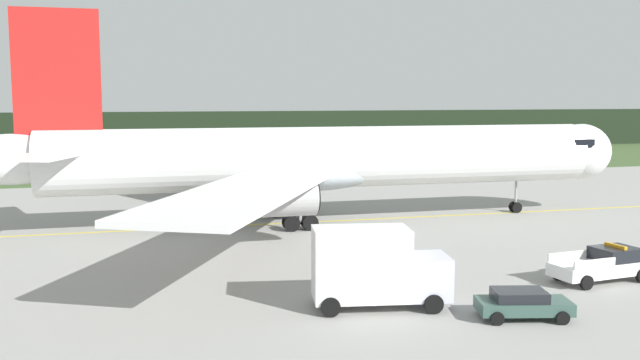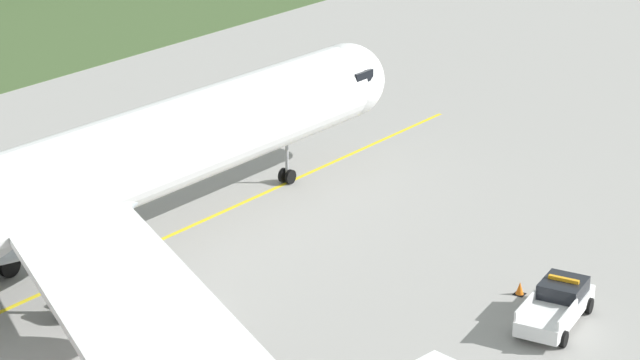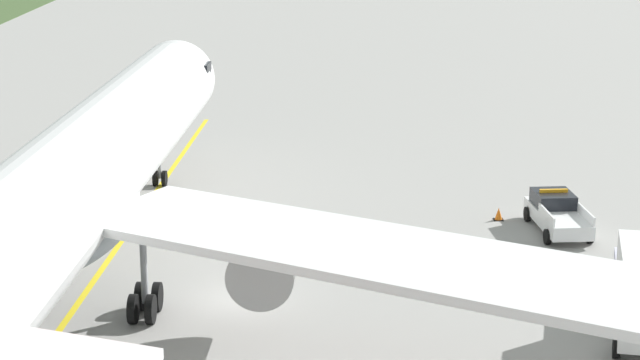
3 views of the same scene
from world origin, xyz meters
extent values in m
plane|color=gray|center=(0.00, 0.00, 0.00)|extent=(320.00, 320.00, 0.00)
cube|color=#3D542C|center=(0.00, 56.57, 0.02)|extent=(320.00, 40.66, 0.04)
cube|color=black|center=(0.00, 79.36, 3.67)|extent=(288.00, 4.29, 7.35)
cube|color=yellow|center=(1.47, 6.67, 0.00)|extent=(69.86, 2.96, 0.01)
cylinder|color=white|center=(1.47, 6.67, 5.13)|extent=(43.84, 6.47, 4.81)
ellipsoid|color=white|center=(24.26, 5.80, 5.13)|extent=(5.47, 5.01, 4.81)
ellipsoid|color=white|center=(-21.80, 7.55, 5.49)|extent=(7.82, 3.90, 3.61)
ellipsoid|color=#A8B3BB|center=(-0.71, 6.75, 3.81)|extent=(13.24, 5.54, 2.64)
cube|color=black|center=(23.10, 5.84, 5.97)|extent=(1.97, 4.63, 0.70)
cube|color=white|center=(-6.51, 20.19, 4.53)|extent=(15.75, 24.71, 0.35)
cylinder|color=#AAAAAA|center=(-3.62, 15.07, 3.23)|extent=(4.11, 2.65, 2.50)
cylinder|color=black|center=(-1.56, 14.99, 3.23)|extent=(0.21, 2.30, 2.30)
cube|color=white|center=(-7.51, -6.21, 4.53)|extent=(17.20, 24.26, 0.35)
cylinder|color=#AAAAAA|center=(-4.24, -1.32, 3.23)|extent=(4.11, 2.65, 2.50)
cylinder|color=black|center=(-2.18, -1.40, 3.23)|extent=(0.21, 2.30, 2.30)
cube|color=#B41E1B|center=(-18.58, 7.43, 11.07)|extent=(5.96, 0.67, 9.95)
cube|color=white|center=(-18.94, 10.98, 5.97)|extent=(4.82, 7.26, 0.28)
cube|color=white|center=(-19.21, 3.92, 5.97)|extent=(5.23, 7.33, 0.28)
cylinder|color=gray|center=(18.06, 6.04, 1.81)|extent=(0.20, 0.20, 2.73)
cylinder|color=black|center=(18.07, 6.30, 0.45)|extent=(0.91, 0.25, 0.90)
cylinder|color=black|center=(18.05, 5.78, 0.45)|extent=(0.91, 0.25, 0.90)
cylinder|color=gray|center=(-1.59, 9.91, 1.96)|extent=(0.28, 0.28, 2.73)
cylinder|color=black|center=(-0.91, 9.54, 0.60)|extent=(1.21, 0.35, 1.20)
cylinder|color=black|center=(-0.88, 10.23, 0.60)|extent=(1.21, 0.35, 1.20)
cylinder|color=black|center=(-2.31, 9.59, 0.60)|extent=(1.21, 0.35, 1.20)
cylinder|color=black|center=(-2.28, 10.29, 0.60)|extent=(1.21, 0.35, 1.20)
cylinder|color=gray|center=(-1.83, 3.67, 1.96)|extent=(0.28, 0.28, 2.73)
cylinder|color=black|center=(-1.12, 3.99, 0.60)|extent=(1.21, 0.35, 1.20)
cylinder|color=black|center=(-1.15, 3.29, 0.60)|extent=(1.21, 0.35, 1.20)
cylinder|color=black|center=(-2.52, 4.04, 0.60)|extent=(1.21, 0.35, 1.20)
cylinder|color=black|center=(-2.54, 3.34, 0.60)|extent=(1.21, 0.35, 1.20)
cube|color=white|center=(9.60, -15.19, 0.73)|extent=(5.74, 2.52, 0.70)
cube|color=black|center=(10.60, -15.10, 1.43)|extent=(2.39, 2.07, 0.70)
cube|color=white|center=(8.18, -14.33, 1.31)|extent=(2.68, 0.33, 0.45)
cube|color=white|center=(8.34, -16.28, 1.31)|extent=(2.68, 0.33, 0.45)
cube|color=orange|center=(10.60, -15.10, 1.86)|extent=(0.32, 1.45, 0.16)
cylinder|color=black|center=(11.40, -13.98, 0.38)|extent=(0.78, 0.30, 0.76)
cylinder|color=black|center=(7.62, -14.31, 0.38)|extent=(0.78, 0.30, 0.76)
cylinder|color=black|center=(7.79, -16.39, 0.38)|extent=(0.78, 0.30, 0.76)
cube|color=silver|center=(-1.26, -16.51, 1.45)|extent=(2.35, 2.73, 2.00)
cube|color=silver|center=(-4.37, -15.87, 2.13)|extent=(4.85, 3.25, 3.36)
cylinder|color=#99999E|center=(-3.50, -16.05, 0.36)|extent=(0.77, 0.25, 1.04)
cylinder|color=#99999E|center=(-5.25, -15.69, 0.36)|extent=(0.77, 0.25, 1.04)
cylinder|color=black|center=(-1.02, -15.34, 0.45)|extent=(0.93, 0.44, 0.90)
cylinder|color=black|center=(-1.50, -17.69, 0.45)|extent=(0.93, 0.44, 0.90)
cylinder|color=black|center=(-5.66, -14.38, 0.45)|extent=(0.93, 0.44, 0.90)
cylinder|color=black|center=(-6.14, -16.73, 0.45)|extent=(0.93, 0.44, 0.90)
cube|color=#334F47|center=(2.02, -19.50, 0.57)|extent=(4.43, 2.86, 0.55)
cube|color=black|center=(1.82, -19.45, 1.08)|extent=(2.64, 2.16, 0.45)
cylinder|color=black|center=(3.65, -19.00, 0.30)|extent=(0.63, 0.34, 0.60)
cylinder|color=black|center=(3.14, -20.79, 0.30)|extent=(0.63, 0.34, 0.60)
cylinder|color=black|center=(0.89, -18.22, 0.30)|extent=(0.63, 0.34, 0.60)
cylinder|color=black|center=(0.39, -20.01, 0.30)|extent=(0.63, 0.34, 0.60)
cube|color=black|center=(11.59, -12.52, 0.01)|extent=(0.52, 0.52, 0.03)
cone|color=orange|center=(11.59, -12.52, 0.34)|extent=(0.40, 0.40, 0.62)
camera|label=1|loc=(-15.71, -45.83, 9.82)|focal=39.40mm
camera|label=2|loc=(-35.81, -33.00, 24.35)|focal=64.74mm
camera|label=3|loc=(-44.05, -3.81, 17.17)|focal=62.87mm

